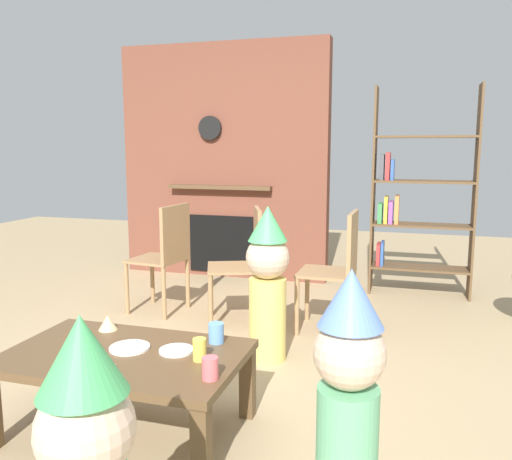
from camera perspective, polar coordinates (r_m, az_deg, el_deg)
ground_plane at (r=3.15m, az=-4.91°, el=-16.76°), size 12.00×12.00×0.00m
brick_fireplace_feature at (r=5.57m, az=-3.50°, el=7.21°), size 2.20×0.28×2.40m
bookshelf at (r=5.06m, az=16.60°, el=3.19°), size 0.90×0.28×1.90m
coffee_table at (r=2.67m, az=-13.94°, el=-13.79°), size 1.12×0.70×0.40m
paper_cup_near_left at (r=2.48m, az=-6.10°, el=-12.67°), size 0.06×0.06×0.10m
paper_cup_near_right at (r=2.68m, az=-4.31°, el=-10.98°), size 0.08×0.08×0.10m
paper_cup_center at (r=2.30m, az=-4.96°, el=-14.61°), size 0.07×0.07×0.10m
paper_plate_front at (r=2.61m, az=-8.57°, el=-12.68°), size 0.16×0.16×0.01m
paper_plate_rear at (r=2.69m, az=-13.44°, el=-12.21°), size 0.19×0.19×0.01m
birthday_cake_slice at (r=2.96m, az=-15.66°, el=-9.56°), size 0.10×0.10×0.08m
table_fork at (r=2.45m, az=-14.98°, el=-14.50°), size 0.10×0.13×0.01m
child_in_pink at (r=2.02m, az=9.92°, el=-16.55°), size 0.26×0.26×0.95m
child_by_the_chairs at (r=3.38m, az=1.25°, el=-5.36°), size 0.28×0.28×1.00m
dining_chair_left at (r=4.40m, az=-9.64°, el=-2.34°), size 0.45×0.45×0.90m
dining_chair_middle at (r=4.09m, az=-1.12°, el=-3.09°), size 0.52×0.52×0.90m
dining_chair_right at (r=3.94m, az=8.93°, el=-3.66°), size 0.41×0.41×0.90m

